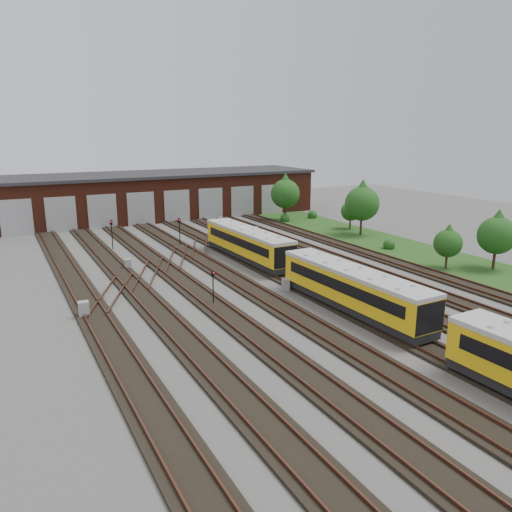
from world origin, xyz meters
name	(u,v)px	position (x,y,z in m)	size (l,w,h in m)	color
ground	(287,295)	(0.00, 0.00, 0.00)	(120.00, 120.00, 0.00)	#4B4845
track_network	(281,292)	(-0.17, 0.59, 0.11)	(30.40, 70.00, 0.33)	black
maintenance_shed	(143,195)	(-0.01, 39.97, 3.20)	(51.00, 12.50, 6.35)	#542115
grass_verge	(386,244)	(19.00, 10.00, 0.03)	(8.00, 55.00, 0.05)	#234918
metro_train	(353,288)	(2.00, -5.36, 1.76)	(2.80, 45.56, 2.79)	black
signal_mast_0	(213,283)	(-5.92, 0.55, 1.66)	(0.25, 0.23, 2.58)	black
signal_mast_1	(112,231)	(-8.50, 21.70, 2.02)	(0.27, 0.26, 3.15)	black
signal_mast_2	(272,243)	(3.85, 9.15, 1.84)	(0.24, 0.23, 2.88)	black
signal_mast_3	(180,228)	(-1.67, 19.75, 2.01)	(0.28, 0.27, 3.11)	black
relay_cabinet_0	(84,310)	(-14.64, 2.32, 0.57)	(0.69, 0.57, 1.14)	#96999B
relay_cabinet_1	(128,264)	(-9.02, 12.99, 0.49)	(0.58, 0.49, 0.97)	#96999B
relay_cabinet_2	(286,285)	(0.44, 0.96, 0.48)	(0.58, 0.48, 0.97)	#96999B
relay_cabinet_3	(220,221)	(7.56, 29.80, 0.49)	(0.59, 0.49, 0.98)	#96999B
relay_cabinet_4	(255,231)	(8.29, 20.96, 0.52)	(0.62, 0.52, 1.03)	#96999B
tree_0	(285,190)	(16.64, 27.93, 4.26)	(4.00, 4.00, 6.63)	#362118
tree_1	(351,209)	(20.83, 18.76, 2.62)	(2.46, 2.46, 4.08)	#362118
tree_2	(362,199)	(19.51, 15.05, 4.34)	(4.08, 4.08, 6.76)	#362118
tree_3	(448,240)	(16.70, -0.41, 2.70)	(2.54, 2.54, 4.20)	#362118
tree_4	(497,231)	(20.27, -2.63, 3.59)	(3.38, 3.38, 5.60)	#362118
bush_0	(389,243)	(17.61, 8.04, 0.63)	(1.26, 1.26, 1.26)	#194814
bush_1	(285,217)	(16.23, 27.25, 0.64)	(1.28, 1.28, 1.28)	#194814
bush_2	(312,214)	(21.18, 27.80, 0.67)	(1.35, 1.35, 1.35)	#194814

